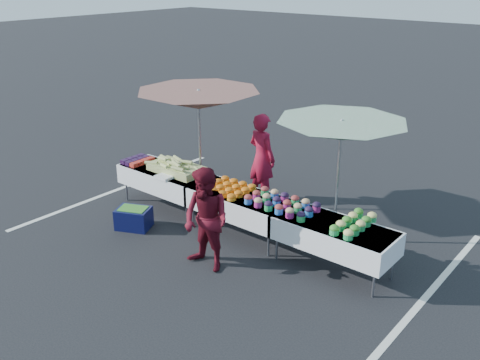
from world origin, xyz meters
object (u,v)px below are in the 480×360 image
Objects in this scene: table_left at (166,178)px; umbrella_right at (341,131)px; customer at (206,220)px; table_right at (334,235)px; table_center at (240,203)px; storage_bin at (134,218)px; vendor at (262,158)px; umbrella_left at (199,101)px.

table_left is 0.86× the size of umbrella_right.
table_right is at bearing 39.18° from customer.
table_center is 1.92m from storage_bin.
table_left is 1.17× the size of customer.
table_center reaches higher than storage_bin.
umbrella_right is (1.06, 1.96, 1.11)m from customer.
storage_bin is (-3.39, -0.99, -0.39)m from table_right.
table_center is at bearing 6.88° from storage_bin.
table_center is 1.22m from customer.
table_right is 1.61m from umbrella_right.
vendor is 1.09× the size of customer.
table_left is at bearing -165.82° from umbrella_right.
storage_bin is at bearing 176.38° from customer.
table_left is 1.86m from vendor.
table_right is 1.17× the size of customer.
customer is at bearing -28.82° from table_left.
storage_bin is at bearing -163.74° from table_right.
table_center is at bearing -17.42° from umbrella_left.
table_right is 0.86× the size of umbrella_right.
customer is at bearing 119.60° from vendor.
table_center is at bearing 123.36° from vendor.
table_right is 2.80m from vendor.
table_right is at bearing -7.41° from umbrella_left.
umbrella_left is at bearing 37.30° from table_left.
table_left and table_right have the same top height.
table_right is 3.44m from umbrella_left.
vendor is at bearing 149.77° from table_right.
customer is (0.30, -1.16, 0.21)m from table_center.
table_right is (1.80, 0.00, 0.00)m from table_center.
table_center is 0.86× the size of umbrella_right.
table_right is at bearing 0.00° from table_center.
table_left is 1.07× the size of vendor.
table_left is at bearing 76.77° from storage_bin.
table_left is 3.52m from umbrella_right.
storage_bin is (-1.59, -0.99, -0.39)m from table_center.
customer reaches higher than table_right.
umbrella_left reaches higher than table_left.
storage_bin is at bearing -102.96° from umbrella_left.
umbrella_right is (1.37, 0.80, 1.32)m from table_center.
storage_bin is (-1.90, 0.17, -0.60)m from customer.
storage_bin is at bearing -78.29° from table_left.
storage_bin is (-0.32, -1.39, -1.87)m from umbrella_left.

